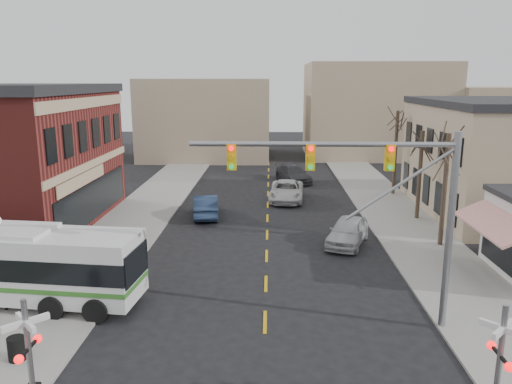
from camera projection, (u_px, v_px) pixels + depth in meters
ground at (264, 347)px, 18.84m from camera, size 160.00×160.00×0.00m
sidewalk_west at (145, 210)px, 38.60m from camera, size 5.00×60.00×0.12m
sidewalk_east at (392, 211)px, 38.07m from camera, size 5.00×60.00×0.12m
tree_east_a at (444, 190)px, 29.48m from camera, size 0.28×0.28×6.75m
tree_east_b at (420, 175)px, 35.38m from camera, size 0.28×0.28×6.30m
tree_east_c at (395, 153)px, 43.07m from camera, size 0.28×0.28×7.20m
traffic_signal_mast at (380, 190)px, 19.15m from camera, size 10.24×0.30×8.00m
rr_crossing_west at (45, 366)px, 14.10m from camera, size 5.60×1.36×4.00m
rr_crossing_east at (482, 373)px, 13.76m from camera, size 5.60×1.36×4.00m
trash_bin at (16, 349)px, 17.69m from camera, size 0.60×0.60×0.87m
car_a at (348, 231)px, 30.46m from camera, size 3.56×5.29×1.67m
car_b at (206, 206)px, 36.73m from camera, size 2.37×5.13×1.63m
car_c at (287, 191)px, 41.63m from camera, size 3.14×6.05×1.63m
car_d at (293, 174)px, 49.26m from camera, size 3.97×5.84×1.57m
pedestrian_near at (47, 287)px, 21.89m from camera, size 0.56×0.71×1.71m
pedestrian_far at (94, 245)px, 27.36m from camera, size 1.06×1.08×1.75m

